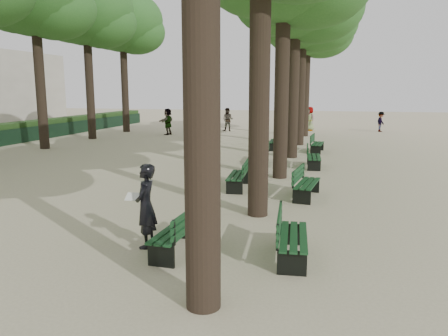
# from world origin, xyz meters

# --- Properties ---
(ground) EXTENTS (120.00, 120.00, 0.00)m
(ground) POSITION_xyz_m (0.00, 0.00, 0.00)
(ground) COLOR #BFB491
(ground) RESTS_ON ground
(tree_central_4) EXTENTS (6.00, 6.00, 9.95)m
(tree_central_4) POSITION_xyz_m (1.50, 18.00, 7.65)
(tree_central_4) COLOR #33261C
(tree_central_4) RESTS_ON ground
(tree_central_5) EXTENTS (6.00, 6.00, 9.95)m
(tree_central_5) POSITION_xyz_m (1.50, 23.00, 7.65)
(tree_central_5) COLOR #33261C
(tree_central_5) RESTS_ON ground
(tree_far_4) EXTENTS (6.00, 6.00, 10.45)m
(tree_far_4) POSITION_xyz_m (-12.00, 18.00, 8.14)
(tree_far_4) COLOR #33261C
(tree_far_4) RESTS_ON ground
(tree_far_5) EXTENTS (6.00, 6.00, 10.45)m
(tree_far_5) POSITION_xyz_m (-12.00, 23.00, 8.14)
(tree_far_5) COLOR #33261C
(tree_far_5) RESTS_ON ground
(bench_left_0) EXTENTS (0.66, 1.83, 0.92)m
(bench_left_0) POSITION_xyz_m (0.37, 0.02, 0.27)
(bench_left_0) COLOR black
(bench_left_0) RESTS_ON ground
(bench_left_1) EXTENTS (0.70, 1.84, 0.92)m
(bench_left_1) POSITION_xyz_m (0.37, 5.84, 0.27)
(bench_left_1) COLOR black
(bench_left_1) RESTS_ON ground
(bench_left_2) EXTENTS (0.69, 1.83, 0.92)m
(bench_left_2) POSITION_xyz_m (0.37, 10.90, 0.27)
(bench_left_2) COLOR black
(bench_left_2) RESTS_ON ground
(bench_left_3) EXTENTS (0.70, 1.84, 0.92)m
(bench_left_3) POSITION_xyz_m (0.37, 15.67, 0.27)
(bench_left_3) COLOR black
(bench_left_3) RESTS_ON ground
(bench_right_0) EXTENTS (0.70, 1.84, 0.92)m
(bench_right_0) POSITION_xyz_m (2.63, 0.21, 0.27)
(bench_right_0) COLOR black
(bench_right_0) RESTS_ON ground
(bench_right_1) EXTENTS (0.78, 1.86, 0.92)m
(bench_right_1) POSITION_xyz_m (2.63, 5.13, 0.27)
(bench_right_1) COLOR black
(bench_right_1) RESTS_ON ground
(bench_right_2) EXTENTS (0.68, 1.83, 0.92)m
(bench_right_2) POSITION_xyz_m (2.63, 10.45, 0.27)
(bench_right_2) COLOR black
(bench_right_2) RESTS_ON ground
(bench_right_3) EXTENTS (0.70, 1.84, 0.92)m
(bench_right_3) POSITION_xyz_m (2.63, 15.09, 0.27)
(bench_right_3) COLOR black
(bench_right_3) RESTS_ON ground
(man_with_map) EXTENTS (0.64, 0.72, 1.74)m
(man_with_map) POSITION_xyz_m (-0.35, 0.16, 0.87)
(man_with_map) COLOR black
(man_with_map) RESTS_ON ground
(pedestrian_a) EXTENTS (0.92, 0.49, 1.80)m
(pedestrian_a) POSITION_xyz_m (-4.51, 25.24, 0.90)
(pedestrian_a) COLOR #262628
(pedestrian_a) RESTS_ON ground
(pedestrian_d) EXTENTS (0.91, 0.92, 1.88)m
(pedestrian_d) POSITION_xyz_m (1.67, 27.17, 0.94)
(pedestrian_d) COLOR #262628
(pedestrian_d) RESTS_ON ground
(pedestrian_b) EXTENTS (0.71, 1.03, 1.54)m
(pedestrian_b) POSITION_xyz_m (7.00, 27.57, 0.77)
(pedestrian_b) COLOR #262628
(pedestrian_b) RESTS_ON ground
(pedestrian_e) EXTENTS (0.59, 1.78, 1.88)m
(pedestrian_e) POSITION_xyz_m (-8.09, 21.66, 0.94)
(pedestrian_e) COLOR #262628
(pedestrian_e) RESTS_ON ground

